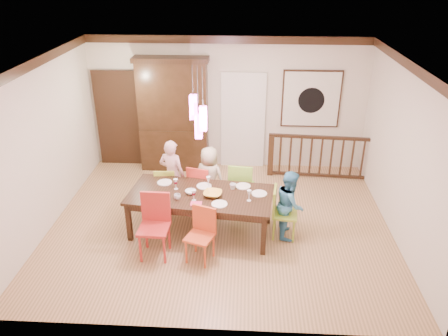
# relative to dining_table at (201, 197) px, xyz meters

# --- Properties ---
(floor) EXTENTS (6.00, 6.00, 0.00)m
(floor) POSITION_rel_dining_table_xyz_m (0.31, 0.27, -0.68)
(floor) COLOR olive
(floor) RESTS_ON ground
(ceiling) EXTENTS (6.00, 6.00, 0.00)m
(ceiling) POSITION_rel_dining_table_xyz_m (0.31, 0.27, 2.22)
(ceiling) COLOR white
(ceiling) RESTS_ON wall_back
(wall_back) EXTENTS (6.00, 0.00, 6.00)m
(wall_back) POSITION_rel_dining_table_xyz_m (0.31, 2.77, 0.77)
(wall_back) COLOR beige
(wall_back) RESTS_ON floor
(wall_left) EXTENTS (0.00, 5.00, 5.00)m
(wall_left) POSITION_rel_dining_table_xyz_m (-2.69, 0.27, 0.77)
(wall_left) COLOR beige
(wall_left) RESTS_ON floor
(wall_right) EXTENTS (0.00, 5.00, 5.00)m
(wall_right) POSITION_rel_dining_table_xyz_m (3.31, 0.27, 0.77)
(wall_right) COLOR beige
(wall_right) RESTS_ON floor
(crown_molding) EXTENTS (6.00, 5.00, 0.16)m
(crown_molding) POSITION_rel_dining_table_xyz_m (0.31, 0.27, 2.14)
(crown_molding) COLOR black
(crown_molding) RESTS_ON wall_back
(panel_door) EXTENTS (1.04, 0.07, 2.24)m
(panel_door) POSITION_rel_dining_table_xyz_m (-2.09, 2.72, 0.37)
(panel_door) COLOR black
(panel_door) RESTS_ON wall_back
(white_doorway) EXTENTS (0.97, 0.05, 2.22)m
(white_doorway) POSITION_rel_dining_table_xyz_m (0.66, 2.73, 0.37)
(white_doorway) COLOR silver
(white_doorway) RESTS_ON wall_back
(painting) EXTENTS (1.25, 0.06, 1.25)m
(painting) POSITION_rel_dining_table_xyz_m (2.11, 2.73, 0.92)
(painting) COLOR black
(painting) RESTS_ON wall_back
(pendant_cluster) EXTENTS (0.27, 0.21, 1.14)m
(pendant_cluster) POSITION_rel_dining_table_xyz_m (0.00, -0.00, 1.43)
(pendant_cluster) COLOR #FF4CC8
(pendant_cluster) RESTS_ON ceiling
(dining_table) EXTENTS (2.53, 1.37, 0.75)m
(dining_table) POSITION_rel_dining_table_xyz_m (0.00, 0.00, 0.00)
(dining_table) COLOR black
(dining_table) RESTS_ON floor
(chair_far_left) EXTENTS (0.41, 0.41, 0.84)m
(chair_far_left) POSITION_rel_dining_table_xyz_m (-0.75, 0.79, -0.20)
(chair_far_left) COLOR #B0C837
(chair_far_left) RESTS_ON floor
(chair_far_mid) EXTENTS (0.51, 0.51, 0.93)m
(chair_far_mid) POSITION_rel_dining_table_xyz_m (-0.07, 0.77, -0.15)
(chair_far_mid) COLOR red
(chair_far_mid) RESTS_ON floor
(chair_far_right) EXTENTS (0.49, 0.49, 0.98)m
(chair_far_right) POSITION_rel_dining_table_xyz_m (0.68, 0.81, -0.12)
(chair_far_right) COLOR #83C23A
(chair_far_right) RESTS_ON floor
(chair_near_left) EXTENTS (0.48, 0.48, 1.04)m
(chair_near_left) POSITION_rel_dining_table_xyz_m (-0.66, -0.72, -0.08)
(chair_near_left) COLOR #AD2723
(chair_near_left) RESTS_ON floor
(chair_near_mid) EXTENTS (0.51, 0.51, 0.88)m
(chair_near_mid) POSITION_rel_dining_table_xyz_m (0.06, -0.80, -0.17)
(chair_near_mid) COLOR #C84822
(chair_near_mid) RESTS_ON floor
(chair_end_right) EXTENTS (0.46, 0.46, 0.91)m
(chair_end_right) POSITION_rel_dining_table_xyz_m (1.43, -0.07, -0.16)
(chair_end_right) COLOR #92AD30
(chair_end_right) RESTS_ON floor
(china_hutch) EXTENTS (1.58, 0.46, 2.49)m
(china_hutch) POSITION_rel_dining_table_xyz_m (-0.84, 2.56, 0.57)
(china_hutch) COLOR black
(china_hutch) RESTS_ON floor
(balustrade) EXTENTS (2.27, 0.23, 0.96)m
(balustrade) POSITION_rel_dining_table_xyz_m (2.35, 2.22, -0.18)
(balustrade) COLOR black
(balustrade) RESTS_ON floor
(person_far_left) EXTENTS (0.57, 0.46, 1.36)m
(person_far_left) POSITION_rel_dining_table_xyz_m (-0.62, 0.82, 0.00)
(person_far_left) COLOR #FFC2C9
(person_far_left) RESTS_ON floor
(person_far_mid) EXTENTS (0.70, 0.59, 1.22)m
(person_far_mid) POSITION_rel_dining_table_xyz_m (0.08, 0.86, -0.07)
(person_far_mid) COLOR #B8AC8B
(person_far_mid) RESTS_ON floor
(person_end_right) EXTENTS (0.47, 0.60, 1.20)m
(person_end_right) POSITION_rel_dining_table_xyz_m (1.51, -0.01, -0.08)
(person_end_right) COLOR #428EBB
(person_end_right) RESTS_ON floor
(serving_bowl) EXTENTS (0.35, 0.35, 0.07)m
(serving_bowl) POSITION_rel_dining_table_xyz_m (0.21, -0.07, 0.11)
(serving_bowl) COLOR #ECBC43
(serving_bowl) RESTS_ON dining_table
(small_bowl) EXTENTS (0.23, 0.23, 0.06)m
(small_bowl) POSITION_rel_dining_table_xyz_m (-0.16, -0.01, 0.10)
(small_bowl) COLOR white
(small_bowl) RESTS_ON dining_table
(cup_left) EXTENTS (0.11, 0.11, 0.09)m
(cup_left) POSITION_rel_dining_table_xyz_m (-0.36, -0.21, 0.12)
(cup_left) COLOR silver
(cup_left) RESTS_ON dining_table
(cup_right) EXTENTS (0.11, 0.11, 0.10)m
(cup_right) POSITION_rel_dining_table_xyz_m (0.54, 0.19, 0.12)
(cup_right) COLOR silver
(cup_right) RESTS_ON dining_table
(plate_far_left) EXTENTS (0.26, 0.26, 0.01)m
(plate_far_left) POSITION_rel_dining_table_xyz_m (-0.67, 0.35, 0.08)
(plate_far_left) COLOR white
(plate_far_left) RESTS_ON dining_table
(plate_far_mid) EXTENTS (0.26, 0.26, 0.01)m
(plate_far_mid) POSITION_rel_dining_table_xyz_m (0.04, 0.25, 0.08)
(plate_far_mid) COLOR white
(plate_far_mid) RESTS_ON dining_table
(plate_far_right) EXTENTS (0.26, 0.26, 0.01)m
(plate_far_right) POSITION_rel_dining_table_xyz_m (0.71, 0.29, 0.08)
(plate_far_right) COLOR white
(plate_far_right) RESTS_ON dining_table
(plate_near_left) EXTENTS (0.26, 0.26, 0.01)m
(plate_near_left) POSITION_rel_dining_table_xyz_m (-0.69, -0.30, 0.08)
(plate_near_left) COLOR white
(plate_near_left) RESTS_ON dining_table
(plate_near_mid) EXTENTS (0.26, 0.26, 0.01)m
(plate_near_mid) POSITION_rel_dining_table_xyz_m (0.34, -0.34, 0.08)
(plate_near_mid) COLOR white
(plate_near_mid) RESTS_ON dining_table
(plate_end_right) EXTENTS (0.26, 0.26, 0.01)m
(plate_end_right) POSITION_rel_dining_table_xyz_m (0.99, 0.04, 0.08)
(plate_end_right) COLOR white
(plate_end_right) RESTS_ON dining_table
(wine_glass_a) EXTENTS (0.08, 0.08, 0.19)m
(wine_glass_a) POSITION_rel_dining_table_xyz_m (-0.44, 0.14, 0.17)
(wine_glass_a) COLOR #590C19
(wine_glass_a) RESTS_ON dining_table
(wine_glass_b) EXTENTS (0.08, 0.08, 0.19)m
(wine_glass_b) POSITION_rel_dining_table_xyz_m (0.11, 0.26, 0.17)
(wine_glass_b) COLOR silver
(wine_glass_b) RESTS_ON dining_table
(wine_glass_c) EXTENTS (0.08, 0.08, 0.19)m
(wine_glass_c) POSITION_rel_dining_table_xyz_m (-0.08, -0.23, 0.17)
(wine_glass_c) COLOR #590C19
(wine_glass_c) RESTS_ON dining_table
(wine_glass_d) EXTENTS (0.08, 0.08, 0.19)m
(wine_glass_d) POSITION_rel_dining_table_xyz_m (0.82, -0.19, 0.17)
(wine_glass_d) COLOR silver
(wine_glass_d) RESTS_ON dining_table
(napkin) EXTENTS (0.18, 0.14, 0.01)m
(napkin) POSITION_rel_dining_table_xyz_m (-0.03, -0.35, 0.08)
(napkin) COLOR #D83359
(napkin) RESTS_ON dining_table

